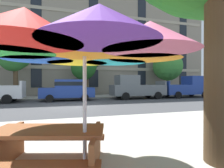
# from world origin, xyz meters

# --- Properties ---
(ground_plane) EXTENTS (120.00, 120.00, 0.00)m
(ground_plane) POSITION_xyz_m (0.00, 0.00, 0.00)
(ground_plane) COLOR #424244
(sidewalk_far) EXTENTS (56.00, 3.60, 0.12)m
(sidewalk_far) POSITION_xyz_m (0.00, 6.80, 0.06)
(sidewalk_far) COLOR #9E998E
(sidewalk_far) RESTS_ON ground
(apartment_building) EXTENTS (37.33, 12.08, 16.00)m
(apartment_building) POSITION_xyz_m (0.00, 14.99, 8.00)
(apartment_building) COLOR gray
(apartment_building) RESTS_ON ground
(sedan_blue) EXTENTS (4.40, 1.98, 1.78)m
(sedan_blue) POSITION_xyz_m (-0.09, 3.70, 0.95)
(sedan_blue) COLOR navy
(sedan_blue) RESTS_ON ground
(pickup_gray) EXTENTS (5.10, 2.12, 2.20)m
(pickup_gray) POSITION_xyz_m (6.09, 3.70, 1.03)
(pickup_gray) COLOR slate
(pickup_gray) RESTS_ON ground
(pickup_blue) EXTENTS (5.10, 2.12, 2.20)m
(pickup_blue) POSITION_xyz_m (11.91, 3.70, 1.03)
(pickup_blue) COLOR navy
(pickup_blue) RESTS_ON ground
(street_tree_left) EXTENTS (2.80, 3.01, 5.37)m
(street_tree_left) POSITION_xyz_m (-4.71, 6.56, 3.92)
(street_tree_left) COLOR brown
(street_tree_left) RESTS_ON ground
(street_tree_middle) EXTENTS (2.83, 2.88, 4.63)m
(street_tree_middle) POSITION_xyz_m (1.90, 7.40, 3.29)
(street_tree_middle) COLOR brown
(street_tree_middle) RESTS_ON ground
(street_tree_right) EXTENTS (3.54, 3.54, 5.29)m
(street_tree_right) POSITION_xyz_m (11.78, 7.15, 3.52)
(street_tree_right) COLOR brown
(street_tree_right) RESTS_ON ground
(patio_umbrella) EXTENTS (3.29, 3.29, 2.40)m
(patio_umbrella) POSITION_xyz_m (-0.48, -9.00, 2.14)
(patio_umbrella) COLOR silver
(patio_umbrella) RESTS_ON ground
(picnic_table) EXTENTS (2.15, 1.96, 0.77)m
(picnic_table) POSITION_xyz_m (-1.03, -8.64, 0.49)
(picnic_table) COLOR brown
(picnic_table) RESTS_ON ground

